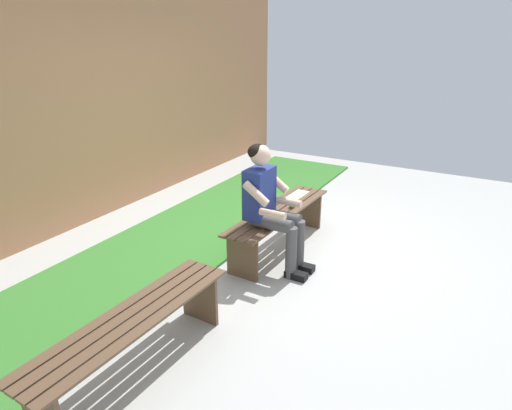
% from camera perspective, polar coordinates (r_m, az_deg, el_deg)
% --- Properties ---
extents(ground_plane, '(10.00, 7.00, 0.04)m').
position_cam_1_polar(ground_plane, '(3.81, 9.04, -15.65)').
color(ground_plane, '#B2B2AD').
extents(grass_strip, '(9.00, 1.45, 0.03)m').
position_cam_1_polar(grass_strip, '(4.76, -15.02, -7.57)').
color(grass_strip, '#387A2D').
rests_on(grass_strip, ground).
extents(brick_wall, '(9.50, 0.24, 2.96)m').
position_cam_1_polar(brick_wall, '(5.78, -23.06, 11.89)').
color(brick_wall, '#B27A51').
rests_on(brick_wall, ground).
extents(bench_near, '(1.72, 0.44, 0.46)m').
position_cam_1_polar(bench_near, '(4.86, 2.95, -1.88)').
color(bench_near, brown).
rests_on(bench_near, ground).
extents(bench_far, '(1.69, 0.43, 0.46)m').
position_cam_1_polar(bench_far, '(3.28, -15.31, -15.12)').
color(bench_far, brown).
rests_on(bench_far, ground).
extents(person_seated, '(0.50, 0.69, 1.26)m').
position_cam_1_polar(person_seated, '(4.35, 1.83, 0.27)').
color(person_seated, navy).
rests_on(person_seated, ground).
extents(apple, '(0.07, 0.07, 0.07)m').
position_cam_1_polar(apple, '(4.88, 4.61, 0.06)').
color(apple, '#72B738').
rests_on(apple, bench_near).
extents(book_open, '(0.42, 0.17, 0.02)m').
position_cam_1_polar(book_open, '(5.20, 5.16, 1.09)').
color(book_open, white).
rests_on(book_open, bench_near).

